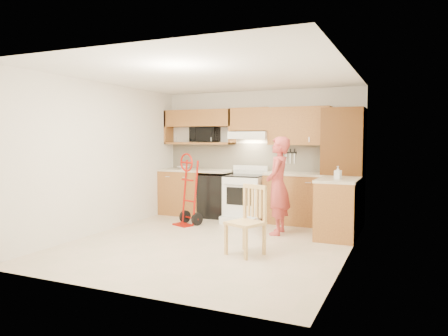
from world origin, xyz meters
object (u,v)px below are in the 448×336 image
Objects in this scene: dining_chair at (245,220)px; microwave at (205,135)px; person at (278,186)px; range at (244,194)px; hand_truck at (187,193)px.

microwave is at bearing 148.08° from dining_chair.
person is 1.42m from dining_chair.
hand_truck is (-0.84, -0.71, 0.07)m from range.
hand_truck is (-1.72, 0.03, -0.21)m from person.
dining_chair is (0.83, -2.12, -0.05)m from range.
microwave is at bearing -126.31° from person.
hand_truck is 1.25× the size of dining_chair.
range is 2.28m from dining_chair.
range is 1.11× the size of dining_chair.
person is at bearing 21.27° from hand_truck.
microwave is 0.53× the size of range.
hand_truck is at bearing -139.98° from range.
range is 1.18m from person.
microwave is at bearing 159.97° from range.
range reaches higher than dining_chair.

